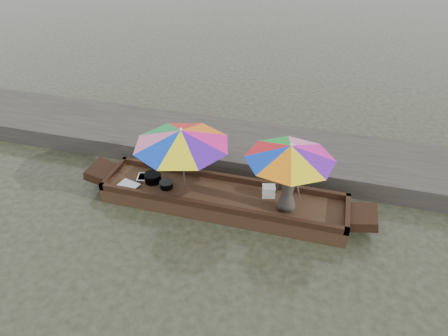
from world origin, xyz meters
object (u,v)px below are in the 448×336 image
(cooking_pot, at_px, (153,178))
(vendor, at_px, (288,189))
(umbrella_stern, at_px, (288,176))
(tray_scallop, at_px, (129,186))
(supply_bag, at_px, (269,191))
(charcoal_grill, at_px, (166,185))
(tray_crayfish, at_px, (148,178))
(boat_hull, at_px, (223,201))
(umbrella_bow, at_px, (183,159))

(cooking_pot, bearing_deg, vendor, -3.27)
(umbrella_stern, bearing_deg, tray_scallop, -174.99)
(supply_bag, bearing_deg, charcoal_grill, -172.01)
(cooking_pot, xyz_separation_m, charcoal_grill, (0.39, -0.13, -0.03))
(tray_crayfish, bearing_deg, tray_scallop, -129.23)
(supply_bag, bearing_deg, cooking_pot, -175.97)
(tray_crayfish, xyz_separation_m, supply_bag, (2.83, 0.17, 0.09))
(charcoal_grill, distance_m, umbrella_stern, 2.78)
(boat_hull, distance_m, umbrella_bow, 1.31)
(umbrella_stern, bearing_deg, cooking_pot, 179.27)
(charcoal_grill, bearing_deg, vendor, -0.96)
(cooking_pot, relative_size, umbrella_stern, 0.21)
(tray_scallop, bearing_deg, supply_bag, 9.74)
(boat_hull, height_order, supply_bag, supply_bag)
(boat_hull, relative_size, cooking_pot, 14.18)
(umbrella_bow, bearing_deg, cooking_pot, 177.20)
(boat_hull, xyz_separation_m, vendor, (1.42, -0.14, 0.72))
(tray_scallop, distance_m, umbrella_bow, 1.49)
(charcoal_grill, bearing_deg, umbrella_stern, 1.99)
(tray_crayfish, xyz_separation_m, umbrella_bow, (0.95, -0.06, 0.73))
(supply_bag, relative_size, umbrella_stern, 0.15)
(umbrella_bow, bearing_deg, umbrella_stern, 0.00)
(tray_scallop, distance_m, umbrella_stern, 3.62)
(tray_crayfish, height_order, charcoal_grill, charcoal_grill)
(cooking_pot, height_order, tray_crayfish, cooking_pot)
(cooking_pot, xyz_separation_m, tray_crayfish, (-0.14, 0.02, -0.06))
(supply_bag, distance_m, vendor, 0.70)
(supply_bag, relative_size, umbrella_bow, 0.13)
(vendor, bearing_deg, umbrella_bow, -4.32)
(tray_scallop, relative_size, vendor, 0.43)
(cooking_pot, height_order, vendor, vendor)
(supply_bag, bearing_deg, umbrella_stern, -29.91)
(cooking_pot, bearing_deg, tray_scallop, -142.01)
(tray_scallop, height_order, vendor, vendor)
(cooking_pot, distance_m, tray_scallop, 0.57)
(umbrella_stern, bearing_deg, boat_hull, 180.00)
(tray_scallop, bearing_deg, boat_hull, 8.19)
(tray_crayfish, distance_m, umbrella_bow, 1.20)
(tray_crayfish, xyz_separation_m, umbrella_stern, (3.23, -0.06, 0.73))
(boat_hull, height_order, umbrella_stern, umbrella_stern)
(charcoal_grill, xyz_separation_m, supply_bag, (2.29, 0.32, 0.06))
(tray_crayfish, bearing_deg, charcoal_grill, -15.90)
(boat_hull, relative_size, tray_scallop, 11.81)
(boat_hull, height_order, umbrella_bow, umbrella_bow)
(supply_bag, relative_size, vendor, 0.26)
(umbrella_bow, height_order, umbrella_stern, same)
(supply_bag, height_order, umbrella_stern, umbrella_stern)
(boat_hull, height_order, cooking_pot, cooking_pot)
(vendor, distance_m, umbrella_bow, 2.34)
(tray_crayfish, relative_size, supply_bag, 1.65)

